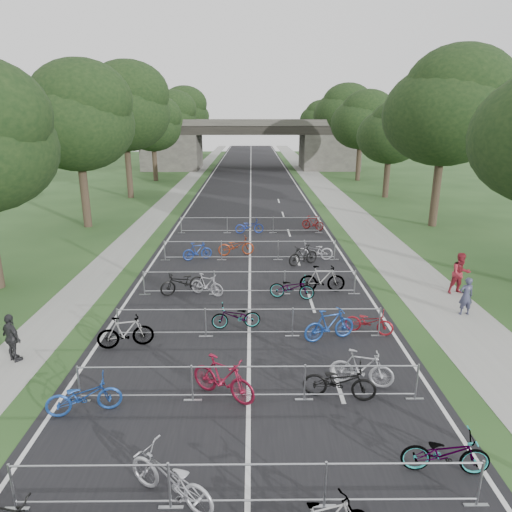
% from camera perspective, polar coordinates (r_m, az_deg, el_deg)
% --- Properties ---
extents(road, '(11.00, 140.00, 0.01)m').
position_cam_1_polar(road, '(54.16, -0.67, 9.14)').
color(road, black).
rests_on(road, ground).
extents(sidewalk_right, '(3.00, 140.00, 0.01)m').
position_cam_1_polar(sidewalk_right, '(54.73, 7.84, 9.07)').
color(sidewalk_right, gray).
rests_on(sidewalk_right, ground).
extents(sidewalk_left, '(2.00, 140.00, 0.01)m').
position_cam_1_polar(sidewalk_left, '(54.69, -8.65, 9.03)').
color(sidewalk_left, gray).
rests_on(sidewalk_left, ground).
extents(lane_markings, '(0.12, 140.00, 0.00)m').
position_cam_1_polar(lane_markings, '(54.16, -0.67, 9.13)').
color(lane_markings, silver).
rests_on(lane_markings, ground).
extents(overpass_bridge, '(31.00, 8.00, 7.05)m').
position_cam_1_polar(overpass_bridge, '(68.75, -0.66, 13.79)').
color(overpass_bridge, '#3F3B38').
rests_on(overpass_bridge, ground).
extents(tree_left_1, '(7.56, 7.56, 11.53)m').
position_cam_1_polar(tree_left_1, '(33.59, -21.40, 15.64)').
color(tree_left_1, '#33261C').
rests_on(tree_left_1, ground).
extents(tree_right_1, '(8.18, 8.18, 12.47)m').
position_cam_1_polar(tree_right_1, '(34.14, 22.82, 16.50)').
color(tree_right_1, '#33261C').
rests_on(tree_right_1, ground).
extents(tree_left_2, '(8.40, 8.40, 12.81)m').
position_cam_1_polar(tree_left_2, '(45.06, -16.08, 17.25)').
color(tree_left_2, '#33261C').
rests_on(tree_left_2, ground).
extents(tree_right_2, '(6.16, 6.16, 9.39)m').
position_cam_1_polar(tree_right_2, '(45.49, 16.59, 14.46)').
color(tree_right_2, '#33261C').
rests_on(tree_right_2, ground).
extents(tree_left_3, '(6.72, 6.72, 10.25)m').
position_cam_1_polar(tree_left_3, '(56.75, -12.73, 15.68)').
color(tree_left_3, '#33261C').
rests_on(tree_left_3, ground).
extents(tree_right_3, '(7.17, 7.17, 10.93)m').
position_cam_1_polar(tree_right_3, '(57.07, 13.13, 16.09)').
color(tree_right_3, '#33261C').
rests_on(tree_right_3, ground).
extents(tree_left_4, '(7.56, 7.56, 11.53)m').
position_cam_1_polar(tree_left_4, '(68.54, -10.67, 16.65)').
color(tree_left_4, '#33261C').
rests_on(tree_left_4, ground).
extents(tree_right_4, '(8.18, 8.18, 12.47)m').
position_cam_1_polar(tree_right_4, '(68.81, 10.82, 17.14)').
color(tree_right_4, '#33261C').
rests_on(tree_right_4, ground).
extents(tree_left_5, '(8.40, 8.40, 12.81)m').
position_cam_1_polar(tree_left_5, '(80.39, -9.20, 17.33)').
color(tree_left_5, '#33261C').
rests_on(tree_left_5, ground).
extents(tree_right_5, '(6.16, 6.16, 9.39)m').
position_cam_1_polar(tree_right_5, '(80.64, 9.06, 15.79)').
color(tree_right_5, '#33261C').
rests_on(tree_right_5, ground).
extents(tree_left_6, '(6.72, 6.72, 10.25)m').
position_cam_1_polar(tree_left_6, '(92.29, -8.04, 16.31)').
color(tree_left_6, '#33261C').
rests_on(tree_left_6, ground).
extents(tree_right_6, '(7.17, 7.17, 10.93)m').
position_cam_1_polar(tree_right_6, '(92.49, 7.85, 16.59)').
color(tree_right_6, '#33261C').
rests_on(tree_right_6, ground).
extents(barrier_row_1, '(9.70, 0.08, 1.10)m').
position_cam_1_polar(barrier_row_1, '(10.04, -1.09, -26.77)').
color(barrier_row_1, '#989BA0').
rests_on(barrier_row_1, ground).
extents(barrier_row_2, '(9.70, 0.08, 1.10)m').
position_cam_1_polar(barrier_row_2, '(12.88, -0.95, -15.60)').
color(barrier_row_2, '#989BA0').
rests_on(barrier_row_2, ground).
extents(barrier_row_3, '(9.70, 0.08, 1.10)m').
position_cam_1_polar(barrier_row_3, '(16.21, -0.87, -8.32)').
color(barrier_row_3, '#989BA0').
rests_on(barrier_row_3, ground).
extents(barrier_row_4, '(9.70, 0.08, 1.10)m').
position_cam_1_polar(barrier_row_4, '(19.90, -0.81, -3.37)').
color(barrier_row_4, '#989BA0').
rests_on(barrier_row_4, ground).
extents(barrier_row_5, '(9.70, 0.08, 1.10)m').
position_cam_1_polar(barrier_row_5, '(24.64, -0.77, 0.70)').
color(barrier_row_5, '#989BA0').
rests_on(barrier_row_5, ground).
extents(barrier_row_6, '(9.70, 0.08, 1.10)m').
position_cam_1_polar(barrier_row_6, '(30.44, -0.74, 3.89)').
color(barrier_row_6, '#989BA0').
rests_on(barrier_row_6, ground).
extents(bike_5, '(2.20, 1.74, 1.11)m').
position_cam_1_polar(bike_5, '(10.30, -10.70, -25.66)').
color(bike_5, '#B1B1B9').
rests_on(bike_5, ground).
extents(bike_7, '(1.95, 0.85, 0.99)m').
position_cam_1_polar(bike_7, '(11.55, 22.60, -21.78)').
color(bike_7, '#989BA0').
rests_on(bike_7, ground).
extents(bike_8, '(2.02, 1.15, 1.01)m').
position_cam_1_polar(bike_8, '(13.24, -20.72, -16.07)').
color(bike_8, '#1A4193').
rests_on(bike_8, ground).
extents(bike_9, '(2.05, 1.60, 1.24)m').
position_cam_1_polar(bike_9, '(12.98, -4.14, -14.99)').
color(bike_9, maroon).
rests_on(bike_9, ground).
extents(bike_10, '(2.10, 1.07, 1.05)m').
position_cam_1_polar(bike_10, '(13.18, 10.39, -15.17)').
color(bike_10, black).
rests_on(bike_10, ground).
extents(bike_11, '(1.91, 1.01, 1.11)m').
position_cam_1_polar(bike_11, '(13.84, 13.06, -13.53)').
color(bike_11, '#A7A8AF').
rests_on(bike_11, ground).
extents(bike_12, '(1.93, 0.97, 1.12)m').
position_cam_1_polar(bike_12, '(16.12, -16.00, -9.13)').
color(bike_12, '#989BA0').
rests_on(bike_12, ground).
extents(bike_13, '(1.86, 0.82, 0.94)m').
position_cam_1_polar(bike_13, '(16.85, -2.51, -7.58)').
color(bike_13, '#989BA0').
rests_on(bike_13, ground).
extents(bike_14, '(1.99, 1.11, 1.15)m').
position_cam_1_polar(bike_14, '(16.17, 9.17, -8.51)').
color(bike_14, '#1B4194').
rests_on(bike_14, ground).
extents(bike_15, '(1.81, 1.13, 0.90)m').
position_cam_1_polar(bike_15, '(16.98, 13.95, -7.99)').
color(bike_15, maroon).
rests_on(bike_15, ground).
extents(bike_16, '(2.11, 1.55, 1.06)m').
position_cam_1_polar(bike_16, '(20.25, -9.17, -3.27)').
color(bike_16, black).
rests_on(bike_16, ground).
extents(bike_17, '(1.65, 1.10, 0.97)m').
position_cam_1_polar(bike_17, '(19.95, -6.18, -3.60)').
color(bike_17, '#9E9DA4').
rests_on(bike_17, ground).
extents(bike_18, '(2.02, 1.03, 1.01)m').
position_cam_1_polar(bike_18, '(19.52, 4.52, -3.96)').
color(bike_18, '#989BA0').
rests_on(bike_18, ground).
extents(bike_19, '(2.02, 0.57, 1.21)m').
position_cam_1_polar(bike_19, '(20.37, 8.29, -2.87)').
color(bike_19, '#989BA0').
rests_on(bike_19, ground).
extents(bike_20, '(1.68, 1.01, 0.98)m').
position_cam_1_polar(bike_20, '(24.92, -7.34, 0.61)').
color(bike_20, navy).
rests_on(bike_20, ground).
extents(bike_21, '(2.13, 1.08, 1.07)m').
position_cam_1_polar(bike_21, '(25.53, -2.51, 1.24)').
color(bike_21, maroon).
rests_on(bike_21, ground).
extents(bike_22, '(1.80, 1.28, 1.07)m').
position_cam_1_polar(bike_22, '(23.96, 5.91, 0.09)').
color(bike_22, black).
rests_on(bike_22, ground).
extents(bike_23, '(2.02, 0.76, 1.05)m').
position_cam_1_polar(bike_23, '(24.81, 7.34, 0.62)').
color(bike_23, '#97969D').
rests_on(bike_23, ground).
extents(bike_26, '(1.94, 0.84, 0.99)m').
position_cam_1_polar(bike_26, '(30.34, -0.83, 3.75)').
color(bike_26, '#1B3298').
rests_on(bike_26, ground).
extents(bike_27, '(1.62, 1.27, 0.98)m').
position_cam_1_polar(bike_27, '(31.57, 7.12, 4.13)').
color(bike_27, maroon).
rests_on(bike_27, ground).
extents(pedestrian_a, '(0.59, 0.41, 1.54)m').
position_cam_1_polar(pedestrian_a, '(19.64, 24.77, -4.60)').
color(pedestrian_a, '#353650').
rests_on(pedestrian_a, ground).
extents(pedestrian_b, '(0.99, 0.82, 1.85)m').
position_cam_1_polar(pedestrian_b, '(21.78, 24.19, -2.04)').
color(pedestrian_b, maroon).
rests_on(pedestrian_b, ground).
extents(pedestrian_c, '(0.99, 0.86, 1.60)m').
position_cam_1_polar(pedestrian_c, '(16.50, -28.21, -9.04)').
color(pedestrian_c, '#252528').
rests_on(pedestrian_c, ground).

